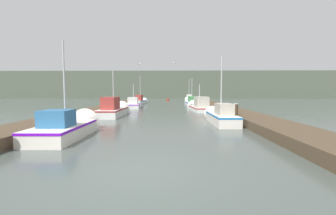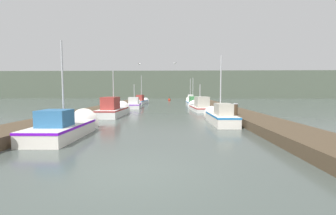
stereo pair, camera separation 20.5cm
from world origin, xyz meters
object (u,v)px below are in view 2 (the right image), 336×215
(fishing_boat_3, at_px, (199,106))
(fishing_boat_7, at_px, (190,100))
(fishing_boat_5, at_px, (193,102))
(mooring_piling_2, at_px, (200,100))
(seagull_lead, at_px, (139,64))
(mooring_piling_1, at_px, (235,113))
(channel_buoy, at_px, (169,100))
(fishing_boat_4, at_px, (135,104))
(fishing_boat_6, at_px, (142,101))
(mooring_piling_0, at_px, (229,111))
(fishing_boat_2, at_px, (114,110))
(fishing_boat_0, at_px, (66,127))
(seagull_1, at_px, (175,63))
(fishing_boat_1, at_px, (219,116))

(fishing_boat_3, relative_size, fishing_boat_7, 0.96)
(fishing_boat_5, relative_size, mooring_piling_2, 4.12)
(fishing_boat_7, xyz_separation_m, seagull_lead, (-6.26, -20.34, 4.24))
(fishing_boat_5, distance_m, mooring_piling_1, 17.77)
(fishing_boat_5, bearing_deg, channel_buoy, 102.62)
(fishing_boat_4, xyz_separation_m, fishing_boat_6, (-0.23, 7.97, 0.03))
(fishing_boat_5, xyz_separation_m, fishing_boat_6, (-7.93, 3.15, 0.03))
(seagull_lead, bearing_deg, mooring_piling_0, 76.40)
(fishing_boat_2, height_order, channel_buoy, fishing_boat_2)
(fishing_boat_0, distance_m, mooring_piling_0, 11.01)
(fishing_boat_6, xyz_separation_m, mooring_piling_0, (9.29, -19.54, 0.18))
(mooring_piling_1, bearing_deg, seagull_1, 117.25)
(fishing_boat_0, height_order, mooring_piling_0, fishing_boat_0)
(fishing_boat_2, distance_m, mooring_piling_1, 10.11)
(fishing_boat_0, bearing_deg, mooring_piling_0, 33.13)
(fishing_boat_5, relative_size, fishing_boat_6, 0.94)
(mooring_piling_1, relative_size, seagull_lead, 2.29)
(mooring_piling_2, distance_m, seagull_1, 13.46)
(fishing_boat_4, distance_m, fishing_boat_7, 15.93)
(seagull_1, bearing_deg, mooring_piling_2, 108.68)
(fishing_boat_3, relative_size, fishing_boat_6, 1.08)
(fishing_boat_7, bearing_deg, seagull_1, -97.13)
(fishing_boat_1, relative_size, mooring_piling_0, 4.26)
(fishing_boat_6, height_order, channel_buoy, fishing_boat_6)
(fishing_boat_0, bearing_deg, fishing_boat_1, 28.78)
(fishing_boat_0, distance_m, fishing_boat_3, 15.88)
(mooring_piling_1, relative_size, channel_buoy, 1.19)
(mooring_piling_1, bearing_deg, fishing_boat_1, -168.88)
(fishing_boat_0, distance_m, fishing_boat_5, 23.84)
(mooring_piling_2, bearing_deg, fishing_boat_5, -119.89)
(fishing_boat_7, xyz_separation_m, mooring_piling_1, (1.21, -26.68, 0.23))
(fishing_boat_3, distance_m, mooring_piling_2, 11.20)
(mooring_piling_0, distance_m, seagull_1, 8.92)
(mooring_piling_1, distance_m, seagull_lead, 10.59)
(fishing_boat_0, bearing_deg, fishing_boat_3, 59.83)
(fishing_boat_7, distance_m, seagull_lead, 21.70)
(fishing_boat_7, relative_size, mooring_piling_2, 4.89)
(fishing_boat_3, xyz_separation_m, channel_buoy, (-3.77, 22.96, -0.28))
(fishing_boat_0, xyz_separation_m, fishing_boat_6, (-0.16, 25.69, 0.02))
(fishing_boat_2, height_order, mooring_piling_0, fishing_boat_2)
(fishing_boat_0, bearing_deg, fishing_boat_4, 88.96)
(fishing_boat_6, height_order, seagull_1, seagull_1)
(fishing_boat_3, height_order, mooring_piling_1, fishing_boat_3)
(fishing_boat_3, distance_m, seagull_lead, 7.82)
(fishing_boat_6, xyz_separation_m, mooring_piling_1, (9.41, -20.85, 0.20))
(fishing_boat_4, relative_size, seagull_1, 11.12)
(fishing_boat_0, distance_m, fishing_boat_2, 8.76)
(mooring_piling_0, bearing_deg, fishing_boat_5, 94.73)
(seagull_lead, bearing_deg, fishing_boat_0, 11.70)
(seagull_1, bearing_deg, fishing_boat_4, 173.19)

